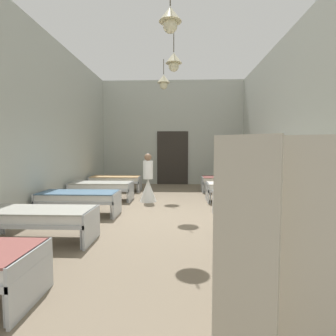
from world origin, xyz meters
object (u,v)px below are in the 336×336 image
(bed_right_row_1, at_px, (286,219))
(bed_right_row_3, at_px, (238,187))
(bed_left_row_4, at_px, (116,180))
(nurse_near_aisle, at_px, (148,184))
(bed_left_row_2, at_px, (79,197))
(bed_right_row_4, at_px, (227,180))
(privacy_screen, at_px, (311,272))
(bed_left_row_3, at_px, (102,186))
(bed_right_row_2, at_px, (255,199))
(bed_left_row_1, at_px, (39,217))

(bed_right_row_1, xyz_separation_m, bed_right_row_3, (0.00, 3.80, 0.00))
(bed_left_row_4, distance_m, nurse_near_aisle, 2.50)
(bed_left_row_2, bearing_deg, bed_right_row_4, 42.05)
(bed_right_row_1, distance_m, bed_left_row_4, 7.09)
(bed_right_row_3, relative_size, privacy_screen, 1.12)
(bed_right_row_3, distance_m, privacy_screen, 6.76)
(bed_right_row_3, bearing_deg, bed_left_row_3, 180.00)
(bed_right_row_2, distance_m, nurse_near_aisle, 3.27)
(bed_left_row_1, xyz_separation_m, nurse_near_aisle, (1.47, 3.68, 0.09))
(nurse_near_aisle, relative_size, privacy_screen, 0.87)
(bed_left_row_3, bearing_deg, bed_left_row_4, 90.00)
(bed_right_row_1, distance_m, bed_left_row_2, 4.62)
(bed_right_row_2, height_order, nurse_near_aisle, nurse_near_aisle)
(nurse_near_aisle, bearing_deg, privacy_screen, -131.75)
(bed_left_row_4, bearing_deg, nurse_near_aisle, -53.90)
(bed_right_row_3, bearing_deg, bed_right_row_4, 90.00)
(privacy_screen, bearing_deg, bed_right_row_3, 100.80)
(bed_left_row_2, bearing_deg, bed_right_row_1, -24.27)
(bed_right_row_2, height_order, bed_left_row_4, same)
(bed_left_row_2, height_order, nurse_near_aisle, nurse_near_aisle)
(nurse_near_aisle, bearing_deg, bed_left_row_1, -168.84)
(bed_left_row_2, distance_m, nurse_near_aisle, 2.31)
(bed_left_row_2, bearing_deg, privacy_screen, -55.68)
(bed_left_row_2, relative_size, privacy_screen, 1.12)
(bed_left_row_1, relative_size, bed_right_row_2, 1.00)
(bed_right_row_4, bearing_deg, privacy_screen, -96.32)
(bed_right_row_3, bearing_deg, privacy_screen, -98.09)
(bed_right_row_4, bearing_deg, bed_right_row_3, -90.00)
(bed_right_row_3, height_order, bed_right_row_4, same)
(bed_right_row_2, bearing_deg, bed_left_row_3, 155.73)
(bed_left_row_2, distance_m, bed_left_row_4, 3.80)
(bed_left_row_1, bearing_deg, bed_right_row_1, 0.00)
(bed_right_row_1, relative_size, bed_left_row_3, 1.00)
(bed_right_row_1, relative_size, bed_right_row_3, 1.00)
(bed_right_row_3, xyz_separation_m, privacy_screen, (-0.95, -6.68, 0.41))
(bed_left_row_1, distance_m, bed_right_row_2, 4.62)
(nurse_near_aisle, bearing_deg, bed_right_row_1, -110.34)
(bed_left_row_4, bearing_deg, bed_right_row_2, -42.05)
(bed_right_row_4, bearing_deg, bed_left_row_3, -155.73)
(bed_left_row_4, xyz_separation_m, privacy_screen, (3.26, -8.58, 0.41))
(bed_left_row_1, bearing_deg, bed_left_row_3, 90.00)
(bed_right_row_1, distance_m, bed_left_row_3, 5.67)
(bed_left_row_1, height_order, bed_right_row_3, same)
(bed_right_row_3, height_order, nurse_near_aisle, nurse_near_aisle)
(bed_left_row_1, height_order, bed_right_row_1, same)
(bed_left_row_2, xyz_separation_m, bed_right_row_3, (4.21, 1.90, 0.00))
(bed_left_row_1, distance_m, bed_left_row_4, 5.70)
(bed_right_row_3, distance_m, bed_right_row_4, 1.90)
(bed_right_row_3, distance_m, nurse_near_aisle, 2.74)
(bed_left_row_1, xyz_separation_m, bed_left_row_4, (0.00, 5.70, 0.00))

